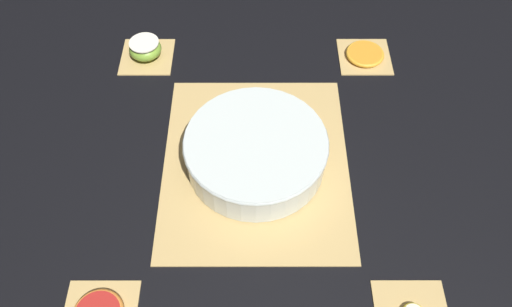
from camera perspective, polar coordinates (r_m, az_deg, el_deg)
ground_plane at (r=1.03m, az=0.00°, el=-1.16°), size 6.00×6.00×0.00m
bamboo_mat_center at (r=1.02m, az=0.00°, el=-1.06°), size 0.45×0.38×0.01m
coaster_mat_near_right at (r=1.26m, az=12.31°, el=10.80°), size 0.12×0.12×0.01m
coaster_mat_far_right at (r=1.26m, az=-12.33°, el=10.79°), size 0.12×0.12×0.01m
fruit_salad_bowl at (r=0.99m, az=-0.01°, el=0.42°), size 0.29×0.29×0.07m
apple_half at (r=1.24m, az=-12.53°, el=11.63°), size 0.08×0.08×0.04m
orange_slice_whole at (r=1.25m, az=12.37°, el=11.07°), size 0.09×0.09×0.01m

